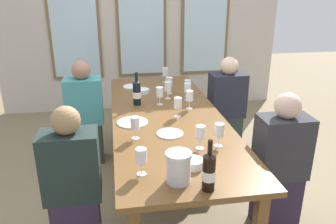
# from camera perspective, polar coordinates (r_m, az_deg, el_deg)

# --- Properties ---
(ground_plane) EXTENTS (12.00, 12.00, 0.00)m
(ground_plane) POSITION_cam_1_polar(r_m,az_deg,el_deg) (3.34, -0.18, -12.37)
(ground_plane) COLOR #806F4F
(back_wall_with_windows) EXTENTS (4.16, 0.10, 2.90)m
(back_wall_with_windows) POSITION_cam_1_polar(r_m,az_deg,el_deg) (5.10, -4.57, 16.51)
(back_wall_with_windows) COLOR beige
(back_wall_with_windows) RESTS_ON ground
(dining_table) EXTENTS (0.96, 2.56, 0.74)m
(dining_table) POSITION_cam_1_polar(r_m,az_deg,el_deg) (3.03, -0.20, -1.62)
(dining_table) COLOR brown
(dining_table) RESTS_ON ground
(white_plate_0) EXTENTS (0.20, 0.20, 0.01)m
(white_plate_0) POSITION_cam_1_polar(r_m,az_deg,el_deg) (3.84, -6.05, 4.29)
(white_plate_0) COLOR white
(white_plate_0) RESTS_ON dining_table
(white_plate_1) EXTENTS (0.21, 0.21, 0.01)m
(white_plate_1) POSITION_cam_1_polar(r_m,az_deg,el_deg) (2.62, 0.33, -3.65)
(white_plate_1) COLOR white
(white_plate_1) RESTS_ON dining_table
(white_plate_2) EXTENTS (0.26, 0.26, 0.01)m
(white_plate_2) POSITION_cam_1_polar(r_m,az_deg,el_deg) (2.84, -6.00, -1.73)
(white_plate_2) COLOR white
(white_plate_2) RESTS_ON dining_table
(metal_pitcher) EXTENTS (0.16, 0.16, 0.19)m
(metal_pitcher) POSITION_cam_1_polar(r_m,az_deg,el_deg) (1.98, 1.77, -9.25)
(metal_pitcher) COLOR silver
(metal_pitcher) RESTS_ON dining_table
(wine_bottle_0) EXTENTS (0.08, 0.08, 0.32)m
(wine_bottle_0) POSITION_cam_1_polar(r_m,az_deg,el_deg) (3.23, -5.26, 3.29)
(wine_bottle_0) COLOR black
(wine_bottle_0) RESTS_ON dining_table
(wine_bottle_1) EXTENTS (0.08, 0.08, 0.31)m
(wine_bottle_1) POSITION_cam_1_polar(r_m,az_deg,el_deg) (1.92, 6.90, -9.88)
(wine_bottle_1) COLOR black
(wine_bottle_1) RESTS_ON dining_table
(tasting_bowl_0) EXTENTS (0.13, 0.13, 0.05)m
(tasting_bowl_0) POSITION_cam_1_polar(r_m,az_deg,el_deg) (2.17, 4.27, -8.59)
(tasting_bowl_0) COLOR white
(tasting_bowl_0) RESTS_ON dining_table
(tasting_bowl_1) EXTENTS (0.15, 0.15, 0.04)m
(tasting_bowl_1) POSITION_cam_1_polar(r_m,az_deg,el_deg) (3.60, -4.33, 3.54)
(tasting_bowl_1) COLOR white
(tasting_bowl_1) RESTS_ON dining_table
(wine_glass_0) EXTENTS (0.07, 0.07, 0.17)m
(wine_glass_0) POSITION_cam_1_polar(r_m,az_deg,el_deg) (2.41, 8.62, -3.11)
(wine_glass_0) COLOR white
(wine_glass_0) RESTS_ON dining_table
(wine_glass_1) EXTENTS (0.07, 0.07, 0.17)m
(wine_glass_1) POSITION_cam_1_polar(r_m,az_deg,el_deg) (3.46, 3.35, 4.48)
(wine_glass_1) COLOR white
(wine_glass_1) RESTS_ON dining_table
(wine_glass_2) EXTENTS (0.07, 0.07, 0.17)m
(wine_glass_2) POSITION_cam_1_polar(r_m,az_deg,el_deg) (3.55, 0.21, 4.95)
(wine_glass_2) COLOR white
(wine_glass_2) RESTS_ON dining_table
(wine_glass_3) EXTENTS (0.07, 0.07, 0.17)m
(wine_glass_3) POSITION_cam_1_polar(r_m,az_deg,el_deg) (2.52, -5.57, -2.05)
(wine_glass_3) COLOR white
(wine_glass_3) RESTS_ON dining_table
(wine_glass_4) EXTENTS (0.07, 0.07, 0.17)m
(wine_glass_4) POSITION_cam_1_polar(r_m,az_deg,el_deg) (3.22, -1.41, 3.22)
(wine_glass_4) COLOR white
(wine_glass_4) RESTS_ON dining_table
(wine_glass_5) EXTENTS (0.07, 0.07, 0.17)m
(wine_glass_5) POSITION_cam_1_polar(r_m,az_deg,el_deg) (3.12, 3.64, 2.60)
(wine_glass_5) COLOR white
(wine_glass_5) RESTS_ON dining_table
(wine_glass_6) EXTENTS (0.07, 0.07, 0.17)m
(wine_glass_6) POSITION_cam_1_polar(r_m,az_deg,el_deg) (3.98, -0.45, 6.68)
(wine_glass_6) COLOR white
(wine_glass_6) RESTS_ON dining_table
(wine_glass_7) EXTENTS (0.07, 0.07, 0.17)m
(wine_glass_7) POSITION_cam_1_polar(r_m,az_deg,el_deg) (3.39, -0.02, 4.22)
(wine_glass_7) COLOR white
(wine_glass_7) RESTS_ON dining_table
(wine_glass_8) EXTENTS (0.07, 0.07, 0.17)m
(wine_glass_8) POSITION_cam_1_polar(r_m,az_deg,el_deg) (2.92, 1.68, 1.45)
(wine_glass_8) COLOR white
(wine_glass_8) RESTS_ON dining_table
(wine_glass_9) EXTENTS (0.07, 0.07, 0.17)m
(wine_glass_9) POSITION_cam_1_polar(r_m,az_deg,el_deg) (2.36, 5.46, -3.52)
(wine_glass_9) COLOR white
(wine_glass_9) RESTS_ON dining_table
(wine_glass_10) EXTENTS (0.07, 0.07, 0.17)m
(wine_glass_10) POSITION_cam_1_polar(r_m,az_deg,el_deg) (2.05, -4.55, -7.49)
(wine_glass_10) COLOR white
(wine_glass_10) RESTS_ON dining_table
(wine_glass_11) EXTENTS (0.07, 0.07, 0.17)m
(wine_glass_11) POSITION_cam_1_polar(r_m,az_deg,el_deg) (3.35, 3.29, 3.99)
(wine_glass_11) COLOR white
(wine_glass_11) RESTS_ON dining_table
(seated_person_0) EXTENTS (0.38, 0.24, 1.11)m
(seated_person_0) POSITION_cam_1_polar(r_m,az_deg,el_deg) (3.67, -13.75, -0.58)
(seated_person_0) COLOR #2C392F
(seated_person_0) RESTS_ON ground
(seated_person_1) EXTENTS (0.38, 0.24, 1.11)m
(seated_person_1) POSITION_cam_1_polar(r_m,az_deg,el_deg) (3.80, 9.77, 0.47)
(seated_person_1) COLOR #283932
(seated_person_1) RESTS_ON ground
(seated_person_2) EXTENTS (0.38, 0.24, 1.11)m
(seated_person_2) POSITION_cam_1_polar(r_m,az_deg,el_deg) (2.47, -15.65, -11.96)
(seated_person_2) COLOR #322540
(seated_person_2) RESTS_ON ground
(seated_person_3) EXTENTS (0.38, 0.24, 1.11)m
(seated_person_3) POSITION_cam_1_polar(r_m,az_deg,el_deg) (2.75, 18.28, -8.63)
(seated_person_3) COLOR #2C2237
(seated_person_3) RESTS_ON ground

